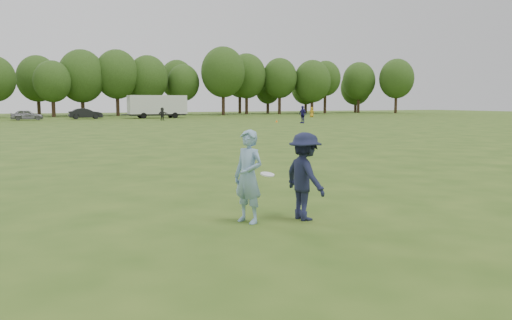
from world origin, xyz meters
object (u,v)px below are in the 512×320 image
object	(u,v)px
defender	(305,176)
player_far_b	(302,114)
player_far_d	(162,114)
cargo_trailer	(157,105)
thrower	(248,177)
player_far_c	(312,112)
field_cone	(277,121)
car_f	(86,114)
car_e	(27,115)

from	to	relation	value
defender	player_far_b	xyz separation A→B (m)	(21.77, 38.63, 0.07)
player_far_d	cargo_trailer	distance (m)	8.83
thrower	player_far_c	distance (m)	65.81
defender	cargo_trailer	xyz separation A→B (m)	(11.33, 61.60, 0.91)
field_cone	player_far_d	bearing A→B (deg)	133.12
thrower	car_f	bearing A→B (deg)	152.66
player_far_b	car_e	distance (m)	34.75
player_far_b	cargo_trailer	xyz separation A→B (m)	(-10.44, 22.97, 0.83)
thrower	defender	bearing A→B (deg)	53.20
player_far_b	field_cone	world-z (taller)	player_far_b
player_far_b	car_f	world-z (taller)	player_far_b
defender	car_f	xyz separation A→B (m)	(1.73, 61.98, -0.16)
defender	field_cone	bearing A→B (deg)	-31.11
player_far_d	car_e	distance (m)	17.03
defender	field_cone	xyz separation A→B (m)	(20.29, 41.88, -0.72)
player_far_d	field_cone	bearing A→B (deg)	-79.66
player_far_c	player_far_b	bearing A→B (deg)	73.21
thrower	player_far_d	size ratio (longest dim) A/B	1.12
player_far_b	defender	bearing A→B (deg)	-42.89
car_f	field_cone	world-z (taller)	car_f
field_cone	player_far_c	bearing A→B (deg)	47.87
defender	car_e	world-z (taller)	defender
player_far_d	car_f	size ratio (longest dim) A/B	0.37
thrower	player_far_c	bearing A→B (deg)	123.74
car_e	car_f	size ratio (longest dim) A/B	0.89
car_e	field_cone	world-z (taller)	car_e
player_far_d	player_far_c	bearing A→B (deg)	-24.56
cargo_trailer	player_far_c	bearing A→B (deg)	-13.52
player_far_c	player_far_d	xyz separation A→B (m)	(-23.39, -3.38, 0.05)
car_f	car_e	bearing A→B (deg)	101.59
thrower	cargo_trailer	size ratio (longest dim) A/B	0.20
thrower	player_far_d	xyz separation A→B (m)	(11.06, 52.69, -0.10)
player_far_c	cargo_trailer	xyz separation A→B (m)	(-22.00, 5.29, 1.02)
car_e	car_f	bearing A→B (deg)	-78.63
player_far_c	field_cone	distance (m)	19.46
cargo_trailer	car_e	bearing A→B (deg)	-175.45
field_cone	cargo_trailer	size ratio (longest dim) A/B	0.03
player_far_d	car_f	xyz separation A→B (m)	(-8.21, 9.05, -0.09)
player_far_d	cargo_trailer	world-z (taller)	cargo_trailer
player_far_b	car_f	size ratio (longest dim) A/B	0.44
player_far_c	car_f	distance (m)	32.11
thrower	player_far_c	world-z (taller)	thrower
defender	field_cone	world-z (taller)	defender
defender	player_far_d	world-z (taller)	defender
field_cone	car_f	bearing A→B (deg)	132.73
car_e	player_far_b	bearing A→B (deg)	-130.59
thrower	player_far_b	world-z (taller)	player_far_b
field_cone	thrower	bearing A→B (deg)	-117.20
field_cone	cargo_trailer	world-z (taller)	cargo_trailer
player_far_b	cargo_trailer	world-z (taller)	cargo_trailer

